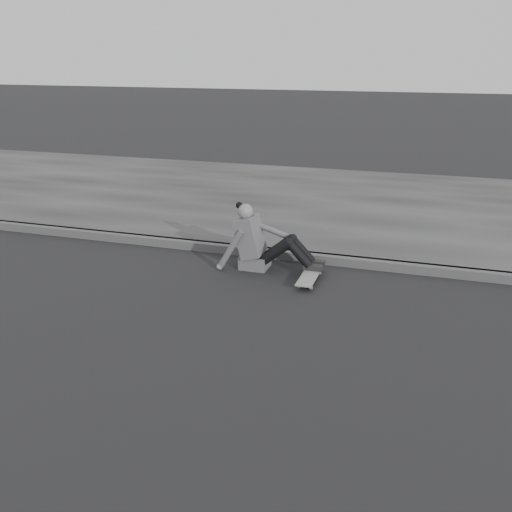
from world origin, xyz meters
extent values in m
plane|color=black|center=(0.00, 0.00, 0.00)|extent=(80.00, 80.00, 0.00)
cube|color=#464646|center=(0.00, 2.58, 0.06)|extent=(24.00, 0.16, 0.12)
cube|color=#343434|center=(0.00, 5.60, 0.06)|extent=(24.00, 6.00, 0.12)
cylinder|color=gray|center=(-0.15, 1.62, 0.03)|extent=(0.03, 0.05, 0.05)
cylinder|color=gray|center=(0.00, 1.62, 0.03)|extent=(0.03, 0.05, 0.05)
cylinder|color=gray|center=(-0.15, 2.14, 0.03)|extent=(0.03, 0.05, 0.05)
cylinder|color=gray|center=(0.00, 2.14, 0.03)|extent=(0.03, 0.05, 0.05)
cube|color=#303032|center=(-0.08, 1.62, 0.06)|extent=(0.16, 0.04, 0.03)
cube|color=#303032|center=(-0.08, 2.14, 0.06)|extent=(0.16, 0.04, 0.03)
cube|color=gray|center=(-0.08, 1.88, 0.08)|extent=(0.20, 0.78, 0.02)
cube|color=#515154|center=(-0.88, 2.13, 0.09)|extent=(0.36, 0.34, 0.18)
cube|color=#515154|center=(-0.95, 2.13, 0.43)|extent=(0.37, 0.40, 0.57)
cube|color=#515154|center=(-1.08, 2.13, 0.55)|extent=(0.14, 0.30, 0.20)
cylinder|color=gray|center=(-1.00, 2.13, 0.67)|extent=(0.09, 0.09, 0.08)
sphere|color=gray|center=(-1.01, 2.13, 0.76)|extent=(0.20, 0.20, 0.20)
sphere|color=black|center=(-1.10, 2.15, 0.83)|extent=(0.09, 0.09, 0.09)
cylinder|color=black|center=(-0.56, 2.04, 0.28)|extent=(0.43, 0.13, 0.39)
cylinder|color=black|center=(-0.56, 2.22, 0.28)|extent=(0.43, 0.13, 0.39)
cylinder|color=black|center=(-0.26, 2.04, 0.28)|extent=(0.35, 0.11, 0.36)
cylinder|color=black|center=(-0.26, 2.22, 0.28)|extent=(0.35, 0.11, 0.36)
sphere|color=black|center=(-0.40, 2.04, 0.42)|extent=(0.13, 0.13, 0.13)
sphere|color=black|center=(-0.40, 2.22, 0.42)|extent=(0.13, 0.13, 0.13)
cube|color=black|center=(-0.08, 2.04, 0.12)|extent=(0.24, 0.08, 0.07)
cube|color=black|center=(-0.08, 2.22, 0.12)|extent=(0.24, 0.08, 0.07)
cylinder|color=#515154|center=(-1.15, 1.92, 0.29)|extent=(0.38, 0.08, 0.58)
sphere|color=gray|center=(-1.30, 1.91, 0.04)|extent=(0.08, 0.08, 0.08)
cylinder|color=#515154|center=(-0.71, 2.29, 0.49)|extent=(0.48, 0.08, 0.21)
camera|label=1|loc=(1.28, -4.63, 2.69)|focal=40.00mm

